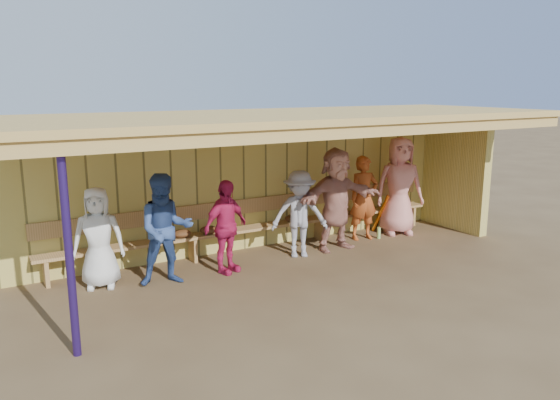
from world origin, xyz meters
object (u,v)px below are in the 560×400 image
at_px(player_f, 336,199).
at_px(player_h, 399,186).
at_px(player_c, 166,230).
at_px(bench, 259,221).
at_px(player_e, 299,214).
at_px(player_b, 98,238).
at_px(player_g, 364,198).
at_px(player_d, 226,227).

height_order(player_f, player_h, player_h).
relative_size(player_c, bench, 0.22).
bearing_deg(player_f, player_e, 179.51).
relative_size(player_b, player_g, 0.93).
bearing_deg(player_g, player_e, -160.09).
relative_size(player_b, player_h, 0.77).
distance_m(player_b, bench, 2.96).
distance_m(player_b, player_h, 5.81).
height_order(player_b, player_g, player_g).
distance_m(player_c, player_d, 0.98).
bearing_deg(player_b, player_h, 18.59).
height_order(player_g, bench, player_g).
bearing_deg(player_b, bench, 27.94).
xyz_separation_m(player_d, player_g, (3.08, 0.43, 0.06)).
distance_m(player_b, player_c, 0.97).
relative_size(player_g, player_h, 0.83).
xyz_separation_m(player_c, player_d, (0.98, 0.03, -0.09)).
relative_size(player_b, bench, 0.20).
xyz_separation_m(player_e, bench, (-0.41, 0.73, -0.22)).
xyz_separation_m(player_c, player_e, (2.42, 0.15, -0.08)).
relative_size(player_h, bench, 0.26).
bearing_deg(player_h, player_d, -152.49).
xyz_separation_m(player_b, bench, (2.90, 0.51, -0.22)).
distance_m(player_b, player_g, 4.95).
bearing_deg(player_d, player_h, -15.65).
height_order(player_b, player_f, player_f).
bearing_deg(player_f, player_g, 16.05).
distance_m(player_f, bench, 1.44).
bearing_deg(player_h, player_g, -160.67).
distance_m(player_f, player_h, 1.73).
bearing_deg(player_f, player_c, -179.23).
bearing_deg(player_h, player_f, -149.98).
height_order(player_e, player_f, player_f).
distance_m(player_d, player_h, 3.96).
bearing_deg(player_c, player_b, 169.34).
xyz_separation_m(player_d, player_e, (1.44, 0.12, 0.01)).
bearing_deg(player_e, player_f, 25.29).
bearing_deg(player_f, player_h, 5.93).
xyz_separation_m(player_b, player_d, (1.87, -0.34, -0.01)).
bearing_deg(player_f, bench, 147.25).
relative_size(player_c, player_g, 1.04).
bearing_deg(player_h, bench, -167.08).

